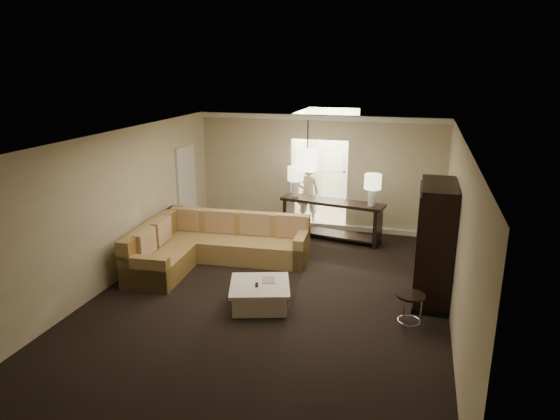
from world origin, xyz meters
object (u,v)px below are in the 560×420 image
(coffee_table, at_px, (260,294))
(person, at_px, (308,190))
(console_table, at_px, (332,216))
(armoire, at_px, (434,245))
(sectional_sofa, at_px, (210,245))
(drink_table, at_px, (410,303))

(coffee_table, height_order, person, person)
(coffee_table, distance_m, console_table, 3.72)
(coffee_table, height_order, armoire, armoire)
(sectional_sofa, distance_m, armoire, 4.41)
(person, bearing_deg, coffee_table, 80.79)
(console_table, relative_size, drink_table, 4.52)
(sectional_sofa, relative_size, person, 1.87)
(sectional_sofa, bearing_deg, coffee_table, -48.56)
(coffee_table, bearing_deg, sectional_sofa, 135.40)
(console_table, relative_size, armoire, 1.20)
(coffee_table, bearing_deg, drink_table, -0.83)
(coffee_table, relative_size, armoire, 0.60)
(console_table, distance_m, armoire, 3.41)
(coffee_table, xyz_separation_m, person, (-0.24, 4.76, 0.65))
(console_table, bearing_deg, person, 136.61)
(console_table, xyz_separation_m, armoire, (2.21, -2.56, 0.43))
(coffee_table, relative_size, console_table, 0.50)
(armoire, relative_size, drink_table, 3.77)
(armoire, bearing_deg, person, 129.49)
(armoire, relative_size, person, 1.20)
(armoire, height_order, drink_table, armoire)
(coffee_table, xyz_separation_m, armoire, (2.78, 1.09, 0.78))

